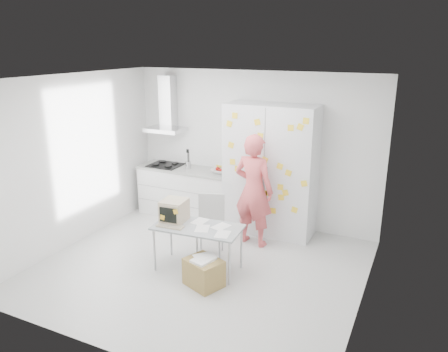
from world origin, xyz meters
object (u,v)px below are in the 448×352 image
at_px(chair, 210,221).
at_px(cardboard_box, 204,272).
at_px(person, 254,190).
at_px(desk, 183,218).

bearing_deg(chair, cardboard_box, -86.83).
relative_size(chair, cardboard_box, 1.62).
bearing_deg(person, desk, 67.58).
height_order(person, desk, person).
relative_size(desk, chair, 1.37).
distance_m(person, chair, 0.85).
bearing_deg(desk, cardboard_box, -39.80).
bearing_deg(chair, person, 34.61).
distance_m(desk, chair, 0.59).
distance_m(person, desk, 1.30).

